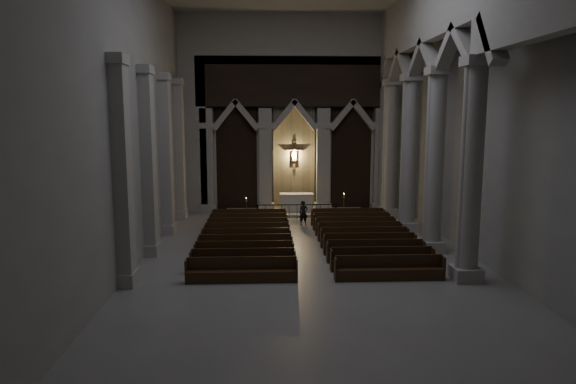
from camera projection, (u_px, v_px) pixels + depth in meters
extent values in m
plane|color=gray|center=(310.00, 263.00, 21.05)|extent=(24.00, 24.00, 0.00)
cube|color=gray|center=(294.00, 115.00, 32.01)|extent=(14.00, 0.10, 12.00)
cube|color=gray|center=(378.00, 116.00, 8.30)|extent=(14.00, 0.10, 12.00)
cube|color=gray|center=(131.00, 115.00, 19.84)|extent=(0.10, 24.00, 12.00)
cube|color=gray|center=(486.00, 115.00, 20.47)|extent=(0.10, 24.00, 12.00)
cube|color=#AAA79F|center=(207.00, 161.00, 31.69)|extent=(0.80, 0.50, 6.40)
cube|color=#AAA79F|center=(208.00, 207.00, 32.13)|extent=(1.05, 0.70, 0.50)
cube|color=#AAA79F|center=(206.00, 126.00, 31.37)|extent=(1.00, 0.65, 0.35)
cube|color=#AAA79F|center=(265.00, 160.00, 31.85)|extent=(0.80, 0.50, 6.40)
cube|color=#AAA79F|center=(266.00, 207.00, 32.29)|extent=(1.05, 0.70, 0.50)
cube|color=#AAA79F|center=(265.00, 125.00, 31.53)|extent=(1.00, 0.65, 0.35)
cube|color=#AAA79F|center=(323.00, 160.00, 32.01)|extent=(0.80, 0.50, 6.40)
cube|color=#AAA79F|center=(323.00, 207.00, 32.46)|extent=(1.05, 0.70, 0.50)
cube|color=#AAA79F|center=(323.00, 125.00, 31.69)|extent=(1.00, 0.65, 0.35)
cube|color=#AAA79F|center=(380.00, 160.00, 32.18)|extent=(0.80, 0.50, 6.40)
cube|color=#AAA79F|center=(379.00, 206.00, 32.62)|extent=(1.05, 0.70, 0.50)
cube|color=#AAA79F|center=(381.00, 125.00, 31.85)|extent=(1.00, 0.65, 0.35)
cube|color=black|center=(237.00, 155.00, 32.07)|extent=(2.60, 0.15, 7.00)
cube|color=#8E7F5C|center=(294.00, 155.00, 32.23)|extent=(2.60, 0.15, 7.00)
cube|color=black|center=(351.00, 155.00, 32.40)|extent=(2.60, 0.15, 7.00)
cube|color=black|center=(294.00, 82.00, 31.21)|extent=(12.00, 0.50, 3.00)
cube|color=#AAA79F|center=(194.00, 139.00, 31.46)|extent=(1.60, 0.50, 9.00)
cube|color=#AAA79F|center=(393.00, 139.00, 32.02)|extent=(1.60, 0.50, 9.00)
cube|color=#AAA79F|center=(295.00, 39.00, 30.84)|extent=(14.00, 0.50, 3.00)
plane|color=#F8E26F|center=(294.00, 155.00, 32.20)|extent=(1.50, 0.00, 1.50)
cube|color=brown|center=(294.00, 155.00, 32.12)|extent=(0.13, 0.08, 1.80)
cube|color=brown|center=(294.00, 150.00, 32.06)|extent=(1.10, 0.08, 0.13)
cube|color=#A17D5E|center=(294.00, 156.00, 32.06)|extent=(0.26, 0.10, 0.60)
sphere|color=#A17D5E|center=(294.00, 150.00, 32.00)|extent=(0.17, 0.17, 0.17)
cylinder|color=#A17D5E|center=(290.00, 150.00, 32.00)|extent=(0.45, 0.08, 0.08)
cylinder|color=#A17D5E|center=(298.00, 150.00, 32.02)|extent=(0.45, 0.08, 0.08)
cube|color=#AAA79F|center=(388.00, 212.00, 30.65)|extent=(1.00, 1.00, 0.50)
cylinder|color=#AAA79F|center=(390.00, 149.00, 30.09)|extent=(0.70, 0.70, 7.50)
cube|color=#AAA79F|center=(392.00, 82.00, 29.51)|extent=(0.95, 0.95, 0.35)
cube|color=#AAA79F|center=(406.00, 226.00, 26.70)|extent=(1.00, 1.00, 0.50)
cylinder|color=#AAA79F|center=(409.00, 154.00, 26.13)|extent=(0.70, 0.70, 7.50)
cube|color=#AAA79F|center=(411.00, 77.00, 25.56)|extent=(0.95, 0.95, 0.35)
cube|color=#AAA79F|center=(431.00, 246.00, 22.75)|extent=(1.00, 1.00, 0.50)
cylinder|color=#AAA79F|center=(434.00, 162.00, 22.18)|extent=(0.70, 0.70, 7.50)
cube|color=#AAA79F|center=(438.00, 71.00, 21.61)|extent=(0.95, 0.95, 0.35)
cube|color=#AAA79F|center=(466.00, 273.00, 18.79)|extent=(1.00, 1.00, 0.50)
cylinder|color=#AAA79F|center=(471.00, 172.00, 18.23)|extent=(0.70, 0.70, 7.50)
cube|color=#AAA79F|center=(477.00, 61.00, 17.66)|extent=(0.95, 0.95, 0.35)
cube|color=#AAA79F|center=(383.00, 138.00, 31.87)|extent=(0.55, 1.20, 9.20)
cube|color=#AAA79F|center=(182.00, 214.00, 30.10)|extent=(0.60, 1.00, 0.50)
cube|color=#AAA79F|center=(180.00, 150.00, 29.53)|extent=(0.50, 0.80, 7.50)
cube|color=#AAA79F|center=(177.00, 82.00, 28.96)|extent=(0.60, 1.00, 0.35)
cube|color=#AAA79F|center=(169.00, 229.00, 26.15)|extent=(0.60, 1.00, 0.50)
cube|color=#AAA79F|center=(166.00, 155.00, 25.58)|extent=(0.50, 0.80, 7.50)
cube|color=#AAA79F|center=(164.00, 77.00, 25.01)|extent=(0.60, 1.00, 0.35)
cube|color=#AAA79F|center=(152.00, 249.00, 22.19)|extent=(0.60, 1.00, 0.50)
cube|color=#AAA79F|center=(149.00, 163.00, 21.63)|extent=(0.50, 0.80, 7.50)
cube|color=#AAA79F|center=(145.00, 69.00, 21.06)|extent=(0.60, 1.00, 0.35)
cube|color=#AAA79F|center=(128.00, 278.00, 18.24)|extent=(0.60, 1.00, 0.50)
cube|color=#AAA79F|center=(123.00, 174.00, 17.68)|extent=(0.50, 0.80, 7.50)
cube|color=#AAA79F|center=(117.00, 59.00, 17.11)|extent=(0.60, 1.00, 0.35)
cube|color=#AAA79F|center=(295.00, 212.00, 31.51)|extent=(8.50, 2.60, 0.15)
cube|color=beige|center=(297.00, 202.00, 31.62)|extent=(1.93, 0.75, 1.02)
cube|color=white|center=(297.00, 194.00, 31.54)|extent=(2.09, 0.84, 0.04)
cube|color=black|center=(297.00, 205.00, 29.59)|extent=(4.53, 0.05, 0.05)
cube|color=black|center=(258.00, 212.00, 29.55)|extent=(0.09, 0.09, 0.91)
cube|color=black|center=(336.00, 211.00, 29.76)|extent=(0.09, 0.09, 0.91)
cylinder|color=black|center=(266.00, 212.00, 29.58)|extent=(0.02, 0.02, 0.83)
cylinder|color=black|center=(273.00, 212.00, 29.60)|extent=(0.02, 0.02, 0.83)
cylinder|color=black|center=(281.00, 212.00, 29.62)|extent=(0.02, 0.02, 0.83)
cylinder|color=black|center=(289.00, 212.00, 29.64)|extent=(0.02, 0.02, 0.83)
cylinder|color=black|center=(297.00, 212.00, 29.66)|extent=(0.02, 0.02, 0.83)
cylinder|color=black|center=(305.00, 212.00, 29.68)|extent=(0.02, 0.02, 0.83)
cylinder|color=black|center=(313.00, 212.00, 29.70)|extent=(0.02, 0.02, 0.83)
cylinder|color=black|center=(320.00, 212.00, 29.72)|extent=(0.02, 0.02, 0.83)
cylinder|color=black|center=(328.00, 212.00, 29.74)|extent=(0.02, 0.02, 0.83)
cylinder|color=#9F6831|center=(247.00, 219.00, 29.77)|extent=(0.21, 0.21, 0.04)
cylinder|color=#9F6831|center=(247.00, 210.00, 29.70)|extent=(0.03, 0.03, 1.03)
cylinder|color=#9F6831|center=(246.00, 201.00, 29.62)|extent=(0.11, 0.11, 0.02)
cylinder|color=beige|center=(246.00, 200.00, 29.60)|extent=(0.04, 0.04, 0.18)
sphere|color=#FFAD59|center=(246.00, 198.00, 29.59)|extent=(0.04, 0.04, 0.04)
cylinder|color=#9F6831|center=(344.00, 217.00, 30.24)|extent=(0.24, 0.24, 0.05)
cylinder|color=#9F6831|center=(344.00, 207.00, 30.16)|extent=(0.04, 0.04, 1.17)
cylinder|color=#9F6831|center=(344.00, 198.00, 30.07)|extent=(0.12, 0.12, 0.02)
cylinder|color=beige|center=(344.00, 196.00, 30.05)|extent=(0.05, 0.05, 0.20)
sphere|color=#FFAD59|center=(344.00, 194.00, 30.03)|extent=(0.04, 0.04, 0.04)
cube|color=black|center=(249.00, 222.00, 27.99)|extent=(3.99, 0.38, 0.43)
cube|color=black|center=(249.00, 213.00, 28.10)|extent=(3.99, 0.07, 0.47)
cube|color=black|center=(213.00, 218.00, 27.87)|extent=(0.06, 0.43, 0.85)
cube|color=black|center=(286.00, 218.00, 28.05)|extent=(0.06, 0.43, 0.85)
cube|color=black|center=(348.00, 221.00, 28.23)|extent=(3.99, 0.38, 0.43)
cube|color=black|center=(347.00, 212.00, 28.34)|extent=(3.99, 0.07, 0.47)
cube|color=black|center=(312.00, 217.00, 28.11)|extent=(0.06, 0.43, 0.85)
cube|color=black|center=(384.00, 217.00, 28.29)|extent=(0.06, 0.43, 0.85)
cube|color=black|center=(249.00, 227.00, 26.81)|extent=(3.99, 0.38, 0.43)
cube|color=black|center=(249.00, 217.00, 26.92)|extent=(3.99, 0.07, 0.47)
cube|color=black|center=(210.00, 223.00, 26.69)|extent=(0.06, 0.43, 0.85)
cube|color=black|center=(287.00, 222.00, 26.87)|extent=(0.06, 0.43, 0.85)
cube|color=black|center=(351.00, 226.00, 27.05)|extent=(3.99, 0.38, 0.43)
cube|color=black|center=(351.00, 217.00, 27.17)|extent=(3.99, 0.07, 0.47)
cube|color=black|center=(314.00, 222.00, 26.93)|extent=(0.06, 0.43, 0.85)
cube|color=black|center=(389.00, 221.00, 27.11)|extent=(0.06, 0.43, 0.85)
cube|color=black|center=(248.00, 232.00, 25.63)|extent=(3.99, 0.38, 0.43)
cube|color=black|center=(248.00, 222.00, 25.74)|extent=(3.99, 0.07, 0.47)
cube|color=black|center=(208.00, 228.00, 25.51)|extent=(0.06, 0.43, 0.85)
cube|color=black|center=(288.00, 227.00, 25.69)|extent=(0.06, 0.43, 0.85)
cube|color=black|center=(355.00, 231.00, 25.88)|extent=(3.99, 0.38, 0.43)
cube|color=black|center=(355.00, 221.00, 25.99)|extent=(3.99, 0.07, 0.47)
cube|color=black|center=(316.00, 227.00, 25.75)|extent=(0.06, 0.43, 0.85)
cube|color=black|center=(394.00, 226.00, 25.93)|extent=(0.06, 0.43, 0.85)
cube|color=black|center=(247.00, 237.00, 24.45)|extent=(3.99, 0.38, 0.43)
cube|color=black|center=(247.00, 227.00, 24.57)|extent=(3.99, 0.07, 0.47)
cube|color=black|center=(205.00, 233.00, 24.33)|extent=(0.06, 0.43, 0.85)
cube|color=black|center=(289.00, 233.00, 24.51)|extent=(0.06, 0.43, 0.85)
cube|color=black|center=(360.00, 236.00, 24.70)|extent=(3.99, 0.38, 0.43)
cube|color=black|center=(359.00, 226.00, 24.81)|extent=(3.99, 0.07, 0.47)
cube|color=black|center=(318.00, 232.00, 24.58)|extent=(0.06, 0.43, 0.85)
cube|color=black|center=(401.00, 231.00, 24.76)|extent=(0.06, 0.43, 0.85)
cube|color=black|center=(246.00, 244.00, 23.28)|extent=(3.99, 0.38, 0.43)
cube|color=black|center=(246.00, 233.00, 23.39)|extent=(3.99, 0.07, 0.47)
cube|color=black|center=(202.00, 240.00, 23.15)|extent=(0.06, 0.43, 0.85)
cube|color=black|center=(290.00, 239.00, 23.33)|extent=(0.06, 0.43, 0.85)
cube|color=black|center=(364.00, 242.00, 23.52)|extent=(3.99, 0.38, 0.43)
cube|color=black|center=(364.00, 232.00, 23.63)|extent=(3.99, 0.07, 0.47)
cube|color=black|center=(321.00, 238.00, 23.40)|extent=(0.06, 0.43, 0.85)
cube|color=black|center=(407.00, 237.00, 23.58)|extent=(0.06, 0.43, 0.85)
cube|color=black|center=(245.00, 251.00, 22.10)|extent=(3.99, 0.38, 0.43)
cube|color=black|center=(246.00, 239.00, 22.21)|extent=(3.99, 0.07, 0.47)
cube|color=black|center=(199.00, 246.00, 21.98)|extent=(0.06, 0.43, 0.85)
cube|color=black|center=(292.00, 245.00, 22.16)|extent=(0.06, 0.43, 0.85)
cube|color=black|center=(370.00, 249.00, 22.34)|extent=(3.99, 0.38, 0.43)
cube|color=black|center=(369.00, 238.00, 22.45)|extent=(3.99, 0.07, 0.47)
cube|color=black|center=(324.00, 245.00, 22.22)|extent=(0.06, 0.43, 0.85)
cube|color=black|center=(415.00, 244.00, 22.40)|extent=(0.06, 0.43, 0.85)
cube|color=black|center=(244.00, 258.00, 20.92)|extent=(3.99, 0.38, 0.43)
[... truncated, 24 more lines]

